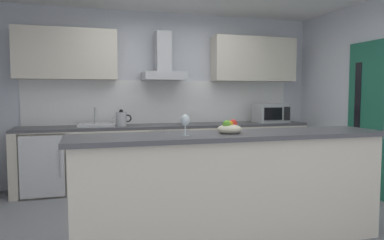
{
  "coord_description": "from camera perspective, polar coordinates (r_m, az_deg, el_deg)",
  "views": [
    {
      "loc": [
        -1.18,
        -3.72,
        1.37
      ],
      "look_at": [
        0.02,
        0.39,
        1.05
      ],
      "focal_mm": 33.99,
      "sensor_mm": 36.0,
      "label": 1
    }
  ],
  "objects": [
    {
      "name": "counter_island",
      "position": [
        3.35,
        6.35,
        -10.6
      ],
      "size": [
        2.88,
        0.64,
        1.01
      ],
      "color": "beige",
      "rests_on": "ground"
    },
    {
      "name": "sink",
      "position": [
        5.25,
        -14.87,
        -0.7
      ],
      "size": [
        0.5,
        0.4,
        0.26
      ],
      "color": "silver",
      "rests_on": "counter_back"
    },
    {
      "name": "kettle",
      "position": [
        5.22,
        -11.02,
        0.19
      ],
      "size": [
        0.29,
        0.15,
        0.24
      ],
      "color": "#B7BABC",
      "rests_on": "counter_back"
    },
    {
      "name": "microwave",
      "position": [
        5.92,
        12.27,
        1.08
      ],
      "size": [
        0.5,
        0.38,
        0.3
      ],
      "color": "#B7BABC",
      "rests_on": "counter_back"
    },
    {
      "name": "ground",
      "position": [
        4.14,
        1.28,
        -15.19
      ],
      "size": [
        5.88,
        4.68,
        0.02
      ],
      "primitive_type": "cube",
      "color": "gray"
    },
    {
      "name": "fruit_bowl",
      "position": [
        3.23,
        5.93,
        -1.3
      ],
      "size": [
        0.22,
        0.22,
        0.13
      ],
      "color": "beige",
      "rests_on": "counter_island"
    },
    {
      "name": "wine_glass",
      "position": [
        3.03,
        -1.06,
        -0.15
      ],
      "size": [
        0.08,
        0.08,
        0.18
      ],
      "color": "silver",
      "rests_on": "counter_island"
    },
    {
      "name": "wall_back",
      "position": [
        5.75,
        -4.43,
        3.56
      ],
      "size": [
        5.88,
        0.12,
        2.6
      ],
      "primitive_type": "cube",
      "color": "silver",
      "rests_on": "ground"
    },
    {
      "name": "upper_cabinets",
      "position": [
        5.55,
        -3.97,
        9.84
      ],
      "size": [
        4.23,
        0.32,
        0.7
      ],
      "color": "beige"
    },
    {
      "name": "range_hood",
      "position": [
        5.48,
        -4.5,
        8.62
      ],
      "size": [
        0.62,
        0.45,
        0.72
      ],
      "color": "#B7BABC"
    },
    {
      "name": "side_door",
      "position": [
        5.33,
        26.32,
        0.14
      ],
      "size": [
        0.08,
        0.85,
        2.05
      ],
      "color": "#1E664C",
      "rests_on": "ground"
    },
    {
      "name": "counter_back",
      "position": [
        5.46,
        -3.56,
        -5.44
      ],
      "size": [
        4.29,
        0.6,
        0.9
      ],
      "color": "beige",
      "rests_on": "ground"
    },
    {
      "name": "oven",
      "position": [
        5.42,
        -4.13,
        -5.41
      ],
      "size": [
        0.6,
        0.62,
        0.8
      ],
      "color": "slate",
      "rests_on": "ground"
    },
    {
      "name": "refrigerator",
      "position": [
        5.33,
        -22.14,
        -6.26
      ],
      "size": [
        0.58,
        0.6,
        0.85
      ],
      "color": "white",
      "rests_on": "ground"
    },
    {
      "name": "backsplash_tile",
      "position": [
        5.68,
        -4.28,
        2.85
      ],
      "size": [
        4.15,
        0.02,
        0.66
      ],
      "primitive_type": "cube",
      "color": "white"
    }
  ]
}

